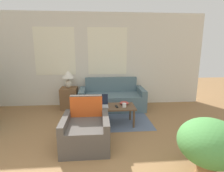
# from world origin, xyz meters

# --- Properties ---
(wall_back) EXTENTS (6.83, 0.06, 2.60)m
(wall_back) POSITION_xyz_m (-0.00, 3.63, 1.31)
(wall_back) COLOR silver
(wall_back) RESTS_ON ground_plane
(rug) EXTENTS (1.77, 1.78, 0.01)m
(rug) POSITION_xyz_m (0.65, 2.64, 0.00)
(rug) COLOR slate
(rug) RESTS_ON ground_plane
(couch) EXTENTS (1.74, 0.81, 0.82)m
(couch) POSITION_xyz_m (0.73, 3.20, 0.26)
(couch) COLOR slate
(couch) RESTS_ON ground_plane
(armchair) EXTENTS (0.77, 0.79, 0.80)m
(armchair) POSITION_xyz_m (0.14, 1.35, 0.25)
(armchair) COLOR #514C47
(armchair) RESTS_ON ground_plane
(side_table) EXTENTS (0.44, 0.44, 0.58)m
(side_table) POSITION_xyz_m (-0.44, 3.30, 0.29)
(side_table) COLOR brown
(side_table) RESTS_ON ground_plane
(table_lamp) EXTENTS (0.34, 0.34, 0.47)m
(table_lamp) POSITION_xyz_m (-0.44, 3.30, 0.90)
(table_lamp) COLOR beige
(table_lamp) RESTS_ON side_table
(coffee_table) EXTENTS (0.98, 0.51, 0.41)m
(coffee_table) POSITION_xyz_m (0.65, 2.15, 0.36)
(coffee_table) COLOR brown
(coffee_table) RESTS_ON ground_plane
(laptop) EXTENTS (0.32, 0.29, 0.24)m
(laptop) POSITION_xyz_m (0.41, 2.16, 0.47)
(laptop) COLOR #B7B7BC
(laptop) RESTS_ON coffee_table
(cup_navy) EXTENTS (0.09, 0.09, 0.08)m
(cup_navy) POSITION_xyz_m (0.90, 2.07, 0.46)
(cup_navy) COLOR white
(cup_navy) RESTS_ON coffee_table
(snack_bowl) EXTENTS (0.20, 0.20, 0.06)m
(snack_bowl) POSITION_xyz_m (0.93, 2.25, 0.45)
(snack_bowl) COLOR #B23D38
(snack_bowl) RESTS_ON coffee_table
(tv_remote) EXTENTS (0.06, 0.15, 0.02)m
(tv_remote) POSITION_xyz_m (0.74, 2.09, 0.42)
(tv_remote) COLOR black
(tv_remote) RESTS_ON coffee_table
(potted_plant) EXTENTS (0.78, 0.78, 0.77)m
(potted_plant) POSITION_xyz_m (1.74, 0.47, 0.47)
(potted_plant) COLOR #996B42
(potted_plant) RESTS_ON ground_plane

